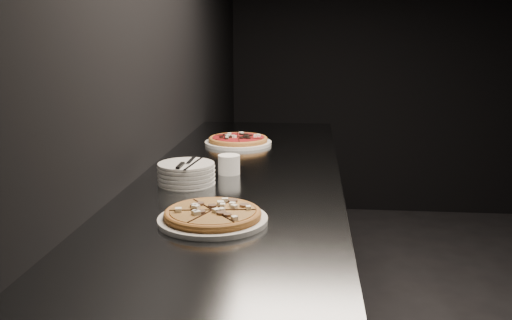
# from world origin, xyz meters

# --- Properties ---
(wall_left) EXTENTS (0.02, 5.00, 2.80)m
(wall_left) POSITION_xyz_m (-2.50, 0.00, 1.40)
(wall_left) COLOR black
(wall_left) RESTS_ON floor
(counter) EXTENTS (0.74, 2.44, 0.92)m
(counter) POSITION_xyz_m (-2.13, 0.00, 0.46)
(counter) COLOR slate
(counter) RESTS_ON floor
(pizza_mushroom) EXTENTS (0.31, 0.31, 0.04)m
(pizza_mushroom) POSITION_xyz_m (-2.14, -0.57, 0.94)
(pizza_mushroom) COLOR white
(pizza_mushroom) RESTS_ON counter
(pizza_tomato) EXTENTS (0.36, 0.36, 0.04)m
(pizza_tomato) POSITION_xyz_m (-2.21, 0.55, 0.94)
(pizza_tomato) COLOR white
(pizza_tomato) RESTS_ON counter
(plate_stack) EXTENTS (0.20, 0.20, 0.07)m
(plate_stack) POSITION_xyz_m (-2.30, -0.17, 0.96)
(plate_stack) COLOR white
(plate_stack) RESTS_ON counter
(cutlery) EXTENTS (0.08, 0.21, 0.01)m
(cutlery) POSITION_xyz_m (-2.30, -0.18, 1.00)
(cutlery) COLOR silver
(cutlery) RESTS_ON plate_stack
(ramekin) EXTENTS (0.08, 0.08, 0.07)m
(ramekin) POSITION_xyz_m (-2.17, -0.01, 0.96)
(ramekin) COLOR white
(ramekin) RESTS_ON counter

